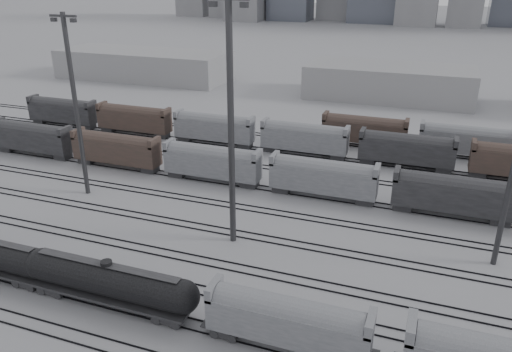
% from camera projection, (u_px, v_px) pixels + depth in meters
% --- Properties ---
extents(ground, '(900.00, 900.00, 0.00)m').
position_uv_depth(ground, '(156.00, 324.00, 45.55)').
color(ground, '#A6A6AA').
rests_on(ground, ground).
extents(tracks, '(220.00, 71.50, 0.16)m').
position_uv_depth(tracks, '(230.00, 234.00, 60.68)').
color(tracks, black).
rests_on(tracks, ground).
extents(tank_car_b, '(18.87, 3.15, 4.66)m').
position_uv_depth(tank_car_b, '(109.00, 281.00, 47.11)').
color(tank_car_b, black).
rests_on(tank_car_b, ground).
extents(hopper_car_a, '(13.99, 2.78, 5.00)m').
position_uv_depth(hopper_car_a, '(288.00, 319.00, 41.36)').
color(hopper_car_a, black).
rests_on(hopper_car_a, ground).
extents(light_mast_b, '(4.00, 0.64, 24.98)m').
position_uv_depth(light_mast_b, '(75.00, 103.00, 66.95)').
color(light_mast_b, '#363639').
rests_on(light_mast_b, ground).
extents(light_mast_c, '(4.45, 0.71, 27.83)m').
position_uv_depth(light_mast_c, '(231.00, 121.00, 53.86)').
color(light_mast_c, '#363639').
rests_on(light_mast_c, ground).
extents(bg_string_near, '(151.00, 3.00, 5.60)m').
position_uv_depth(bg_string_near, '(323.00, 179.00, 69.65)').
color(bg_string_near, gray).
rests_on(bg_string_near, ground).
extents(bg_string_mid, '(151.00, 3.00, 5.60)m').
position_uv_depth(bg_string_mid, '(406.00, 151.00, 80.35)').
color(bg_string_mid, black).
rests_on(bg_string_mid, ground).
extents(warehouse_left, '(50.00, 18.00, 8.00)m').
position_uv_depth(warehouse_left, '(144.00, 65.00, 145.35)').
color(warehouse_left, gray).
rests_on(warehouse_left, ground).
extents(warehouse_mid, '(40.00, 18.00, 8.00)m').
position_uv_depth(warehouse_mid, '(389.00, 82.00, 123.14)').
color(warehouse_mid, gray).
rests_on(warehouse_mid, ground).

